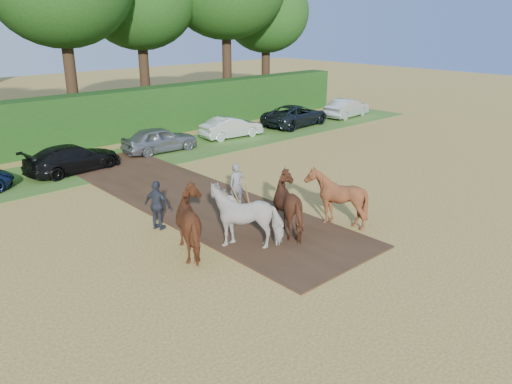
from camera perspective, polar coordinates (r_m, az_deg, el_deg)
name	(u,v)px	position (r m, az deg, el deg)	size (l,w,h in m)	color
ground	(282,268)	(15.24, 2.94, -8.62)	(120.00, 120.00, 0.00)	gold
earth_strip	(189,197)	(21.08, -7.68, -0.59)	(4.50, 17.00, 0.05)	#472D1C
grass_verge	(83,169)	(26.32, -19.16, 2.51)	(50.00, 5.00, 0.03)	#38601E
hedgerow	(45,126)	(30.08, -22.97, 6.98)	(46.00, 1.60, 3.00)	#14380F
spectator_far	(157,205)	(17.86, -11.19, -1.52)	(1.05, 0.44, 1.79)	#252932
plough_team	(270,209)	(16.87, 1.57, -1.92)	(7.20, 5.32, 2.07)	brown
parked_cars	(133,146)	(27.32, -13.90, 5.11)	(41.42, 2.99, 1.48)	#B2B4BA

